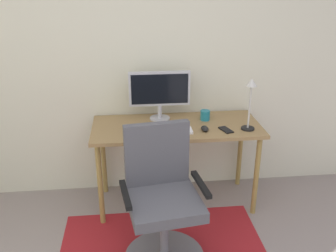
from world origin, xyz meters
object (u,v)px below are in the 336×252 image
Objects in this scene: monitor at (160,91)px; desk_lamp at (250,97)px; desk at (176,134)px; coffee_cup at (205,115)px; office_chair at (162,210)px; cell_phone at (226,130)px; computer_mouse at (205,129)px; keyboard at (166,131)px.

monitor is 1.22× the size of desk_lamp.
monitor is at bearing 156.09° from desk_lamp.
desk is at bearing -51.77° from monitor.
office_chair is at bearing -119.45° from coffee_cup.
cell_phone reaches higher than desk.
desk is 13.81× the size of computer_mouse.
keyboard is at bearing 160.38° from cell_phone.
coffee_cup is 0.46m from desk_lamp.
desk_lamp reaches higher than computer_mouse.
desk is 0.40m from monitor.
desk is 3.34× the size of keyboard.
monitor is 0.66m from cell_phone.
coffee_cup is (0.05, 0.23, 0.03)m from computer_mouse.
computer_mouse is 0.24m from coffee_cup.
coffee_cup is (0.27, 0.10, 0.13)m from desk.
monitor is 0.40m from keyboard.
office_chair is at bearing -104.91° from desk.
office_chair is at bearing -125.42° from computer_mouse.
monitor is 0.52× the size of office_chair.
desk is 0.28m from computer_mouse.
coffee_cup is at bearing 52.41° from office_chair.
keyboard is 0.68m from office_chair.
computer_mouse is (0.32, 0.00, 0.01)m from keyboard.
coffee_cup is at bearing 32.77° from keyboard.
keyboard is at bearing 73.39° from office_chair.
coffee_cup reaches higher than desk.
coffee_cup is at bearing 141.73° from desk_lamp.
monitor is at bearing 170.36° from coffee_cup.
office_chair is at bearing -143.94° from desk_lamp.
desk_lamp reaches higher than coffee_cup.
keyboard is 3.07× the size of cell_phone.
keyboard is at bearing -126.44° from desk.
coffee_cup reaches higher than cell_phone.
cell_phone is 0.32× the size of desk_lamp.
desk_lamp reaches higher than monitor.
computer_mouse is 0.24× the size of desk_lamp.
desk_lamp is at bearing -2.03° from computer_mouse.
computer_mouse is at bearing 177.97° from desk_lamp.
monitor reaches higher than office_chair.
desk is at bearing 147.86° from computer_mouse.
desk is 0.31m from coffee_cup.
keyboard is (-0.10, -0.14, 0.09)m from desk.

